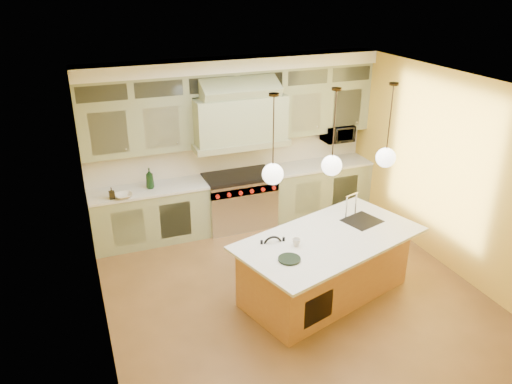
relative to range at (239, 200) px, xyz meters
name	(u,v)px	position (x,y,z in m)	size (l,w,h in m)	color
floor	(290,289)	(0.00, -2.14, -0.49)	(5.00, 5.00, 0.00)	brown
ceiling	(297,86)	(0.00, -2.14, 2.41)	(5.00, 5.00, 0.00)	white
wall_back	(232,141)	(0.00, 0.36, 0.96)	(5.00, 5.00, 0.00)	gold
wall_front	(414,306)	(0.00, -4.64, 0.96)	(5.00, 5.00, 0.00)	gold
wall_left	(94,230)	(-2.50, -2.14, 0.96)	(5.00, 5.00, 0.00)	gold
wall_right	(447,171)	(2.50, -2.14, 0.96)	(5.00, 5.00, 0.00)	gold
back_cabinetry	(237,147)	(0.00, 0.09, 0.94)	(5.00, 0.77, 2.90)	gray
range	(239,200)	(0.00, 0.00, 0.00)	(1.20, 0.74, 0.96)	silver
kitchen_island	(326,264)	(0.41, -2.39, -0.01)	(2.78, 1.99, 1.35)	#9B6237
counter_stool	(275,270)	(-0.36, -2.42, 0.08)	(0.39, 0.39, 1.01)	black
microwave	(338,133)	(1.95, 0.11, 0.96)	(0.54, 0.37, 0.30)	black
oil_bottle_a	(150,178)	(-1.51, 0.01, 0.62)	(0.13, 0.13, 0.34)	black
oil_bottle_b	(112,193)	(-2.13, -0.19, 0.55)	(0.08, 0.08, 0.18)	black
fruit_bowl	(124,196)	(-1.96, -0.22, 0.49)	(0.27, 0.27, 0.07)	silver
cup	(296,242)	(-0.10, -2.49, 0.48)	(0.11, 0.11, 0.10)	beige
pendant_left	(273,172)	(-0.40, -2.39, 1.46)	(0.26, 0.26, 1.11)	#2D2319
pendant_center	(332,163)	(0.40, -2.39, 1.46)	(0.26, 0.26, 1.11)	#2D2319
pendant_right	(386,155)	(1.20, -2.39, 1.46)	(0.26, 0.26, 1.11)	#2D2319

